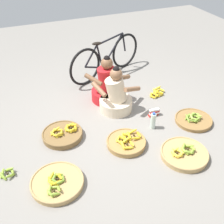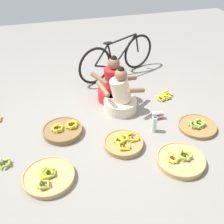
{
  "view_description": "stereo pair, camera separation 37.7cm",
  "coord_description": "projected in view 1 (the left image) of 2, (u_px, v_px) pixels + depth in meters",
  "views": [
    {
      "loc": [
        -1.15,
        -3.03,
        2.57
      ],
      "look_at": [
        0.0,
        -0.2,
        0.35
      ],
      "focal_mm": 44.44,
      "sensor_mm": 36.0,
      "label": 1
    },
    {
      "loc": [
        -0.8,
        -3.15,
        2.57
      ],
      "look_at": [
        0.0,
        -0.2,
        0.35
      ],
      "focal_mm": 44.44,
      "sensor_mm": 36.0,
      "label": 2
    }
  ],
  "objects": [
    {
      "name": "loose_bananas_front_right",
      "position": [
        157.0,
        93.0,
        4.78
      ],
      "size": [
        0.33,
        0.28,
        0.1
      ],
      "color": "yellow",
      "rests_on": "ground"
    },
    {
      "name": "water_bottle",
      "position": [
        153.0,
        121.0,
        3.98
      ],
      "size": [
        0.08,
        0.08,
        0.27
      ],
      "color": "silver",
      "rests_on": "ground"
    },
    {
      "name": "ground_plane",
      "position": [
        107.0,
        124.0,
        4.13
      ],
      "size": [
        10.0,
        10.0,
        0.0
      ],
      "primitive_type": "plane",
      "color": "gray"
    },
    {
      "name": "banana_basket_back_center",
      "position": [
        63.0,
        134.0,
        3.86
      ],
      "size": [
        0.56,
        0.56,
        0.15
      ],
      "color": "brown",
      "rests_on": "ground"
    },
    {
      "name": "loose_bananas_front_left",
      "position": [
        7.0,
        173.0,
        3.31
      ],
      "size": [
        0.2,
        0.2,
        0.09
      ],
      "color": "#8CAD38",
      "rests_on": "ground"
    },
    {
      "name": "vendor_woman_front",
      "position": [
        116.0,
        97.0,
        4.3
      ],
      "size": [
        0.7,
        0.53,
        0.76
      ],
      "color": "beige",
      "rests_on": "ground"
    },
    {
      "name": "banana_basket_back_right",
      "position": [
        184.0,
        154.0,
        3.55
      ],
      "size": [
        0.61,
        0.61,
        0.15
      ],
      "color": "tan",
      "rests_on": "ground"
    },
    {
      "name": "banana_basket_front_center",
      "position": [
        57.0,
        182.0,
        3.18
      ],
      "size": [
        0.62,
        0.62,
        0.14
      ],
      "color": "tan",
      "rests_on": "ground"
    },
    {
      "name": "packet_carton_stack",
      "position": [
        154.0,
        112.0,
        4.26
      ],
      "size": [
        0.18,
        0.07,
        0.12
      ],
      "color": "red",
      "rests_on": "ground"
    },
    {
      "name": "banana_basket_back_left",
      "position": [
        126.0,
        142.0,
        3.73
      ],
      "size": [
        0.53,
        0.53,
        0.15
      ],
      "color": "#A87F47",
      "rests_on": "ground"
    },
    {
      "name": "vendor_woman_behind",
      "position": [
        107.0,
        86.0,
        4.53
      ],
      "size": [
        0.73,
        0.53,
        0.79
      ],
      "color": "red",
      "rests_on": "ground"
    },
    {
      "name": "banana_basket_near_bicycle",
      "position": [
        193.0,
        120.0,
        4.15
      ],
      "size": [
        0.55,
        0.55,
        0.13
      ],
      "color": "olive",
      "rests_on": "ground"
    },
    {
      "name": "bicycle_leaning",
      "position": [
        106.0,
        58.0,
        5.16
      ],
      "size": [
        1.6,
        0.68,
        0.73
      ],
      "color": "black",
      "rests_on": "ground"
    }
  ]
}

